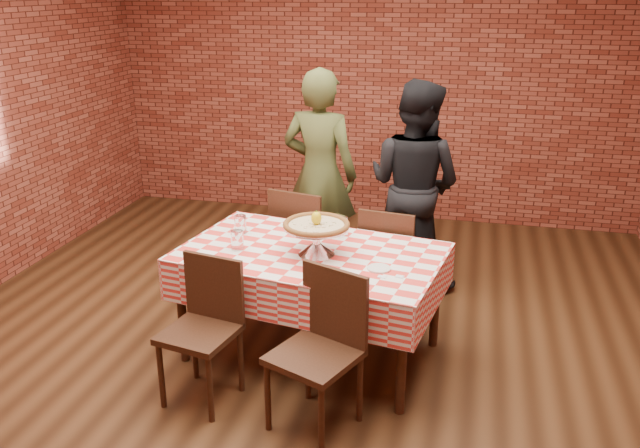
{
  "coord_description": "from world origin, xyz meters",
  "views": [
    {
      "loc": [
        1.06,
        -3.82,
        2.4
      ],
      "look_at": [
        0.13,
        0.09,
        0.93
      ],
      "focal_mm": 36.85,
      "sensor_mm": 36.0,
      "label": 1
    }
  ],
  "objects_px": {
    "water_glass_right": "(240,224)",
    "condiment_caddy": "(338,226)",
    "chair_far_right": "(391,261)",
    "diner_black": "(414,185)",
    "table": "(311,303)",
    "chair_far_left": "(307,241)",
    "diner_olive": "(320,175)",
    "chair_near_left": "(199,335)",
    "chair_near_right": "(314,356)",
    "pizza_stand": "(316,240)",
    "water_glass_left": "(237,240)",
    "pizza": "(316,225)"
  },
  "relations": [
    {
      "from": "table",
      "to": "chair_far_left",
      "type": "xyz_separation_m",
      "value": [
        -0.26,
        0.88,
        0.09
      ]
    },
    {
      "from": "pizza_stand",
      "to": "condiment_caddy",
      "type": "bearing_deg",
      "value": 78.97
    },
    {
      "from": "table",
      "to": "water_glass_left",
      "type": "bearing_deg",
      "value": -170.21
    },
    {
      "from": "table",
      "to": "water_glass_left",
      "type": "xyz_separation_m",
      "value": [
        -0.48,
        -0.08,
        0.45
      ]
    },
    {
      "from": "pizza",
      "to": "table",
      "type": "bearing_deg",
      "value": 139.34
    },
    {
      "from": "table",
      "to": "water_glass_left",
      "type": "height_order",
      "value": "water_glass_left"
    },
    {
      "from": "chair_near_left",
      "to": "chair_near_right",
      "type": "bearing_deg",
      "value": 3.81
    },
    {
      "from": "chair_far_left",
      "to": "diner_black",
      "type": "relative_size",
      "value": 0.54
    },
    {
      "from": "water_glass_right",
      "to": "diner_black",
      "type": "distance_m",
      "value": 1.57
    },
    {
      "from": "water_glass_right",
      "to": "condiment_caddy",
      "type": "xyz_separation_m",
      "value": [
        0.68,
        0.11,
        0.01
      ]
    },
    {
      "from": "condiment_caddy",
      "to": "chair_near_right",
      "type": "distance_m",
      "value": 1.15
    },
    {
      "from": "table",
      "to": "chair_far_left",
      "type": "height_order",
      "value": "chair_far_left"
    },
    {
      "from": "water_glass_right",
      "to": "chair_far_right",
      "type": "height_order",
      "value": "chair_far_right"
    },
    {
      "from": "diner_black",
      "to": "condiment_caddy",
      "type": "bearing_deg",
      "value": 92.08
    },
    {
      "from": "table",
      "to": "chair_far_left",
      "type": "distance_m",
      "value": 0.92
    },
    {
      "from": "table",
      "to": "chair_far_right",
      "type": "xyz_separation_m",
      "value": [
        0.45,
        0.68,
        0.07
      ]
    },
    {
      "from": "water_glass_right",
      "to": "condiment_caddy",
      "type": "relative_size",
      "value": 0.91
    },
    {
      "from": "chair_far_right",
      "to": "pizza_stand",
      "type": "bearing_deg",
      "value": 68.94
    },
    {
      "from": "pizza",
      "to": "chair_near_left",
      "type": "relative_size",
      "value": 0.49
    },
    {
      "from": "table",
      "to": "chair_near_left",
      "type": "relative_size",
      "value": 1.89
    },
    {
      "from": "chair_far_left",
      "to": "chair_far_right",
      "type": "distance_m",
      "value": 0.73
    },
    {
      "from": "chair_near_right",
      "to": "water_glass_left",
      "type": "bearing_deg",
      "value": 157.96
    },
    {
      "from": "water_glass_left",
      "to": "chair_near_right",
      "type": "height_order",
      "value": "chair_near_right"
    },
    {
      "from": "table",
      "to": "chair_far_left",
      "type": "relative_size",
      "value": 1.79
    },
    {
      "from": "chair_near_left",
      "to": "chair_near_right",
      "type": "relative_size",
      "value": 0.96
    },
    {
      "from": "water_glass_right",
      "to": "chair_far_right",
      "type": "xyz_separation_m",
      "value": [
        1.01,
        0.48,
        -0.38
      ]
    },
    {
      "from": "pizza",
      "to": "chair_near_right",
      "type": "bearing_deg",
      "value": -77.3
    },
    {
      "from": "water_glass_left",
      "to": "chair_near_left",
      "type": "bearing_deg",
      "value": -93.54
    },
    {
      "from": "chair_near_right",
      "to": "diner_black",
      "type": "distance_m",
      "value": 2.16
    },
    {
      "from": "chair_far_left",
      "to": "water_glass_left",
      "type": "bearing_deg",
      "value": 89.5
    },
    {
      "from": "condiment_caddy",
      "to": "diner_black",
      "type": "relative_size",
      "value": 0.08
    },
    {
      "from": "water_glass_right",
      "to": "chair_near_right",
      "type": "bearing_deg",
      "value": -51.66
    },
    {
      "from": "pizza",
      "to": "diner_black",
      "type": "bearing_deg",
      "value": 70.41
    },
    {
      "from": "table",
      "to": "diner_olive",
      "type": "xyz_separation_m",
      "value": [
        -0.26,
        1.34,
        0.52
      ]
    },
    {
      "from": "chair_far_left",
      "to": "diner_olive",
      "type": "distance_m",
      "value": 0.62
    },
    {
      "from": "water_glass_left",
      "to": "chair_far_left",
      "type": "relative_size",
      "value": 0.14
    },
    {
      "from": "pizza_stand",
      "to": "chair_near_right",
      "type": "distance_m",
      "value": 0.84
    },
    {
      "from": "diner_olive",
      "to": "condiment_caddy",
      "type": "bearing_deg",
      "value": 117.8
    },
    {
      "from": "table",
      "to": "water_glass_left",
      "type": "relative_size",
      "value": 12.93
    },
    {
      "from": "water_glass_left",
      "to": "water_glass_right",
      "type": "relative_size",
      "value": 1.0
    },
    {
      "from": "pizza_stand",
      "to": "chair_near_left",
      "type": "relative_size",
      "value": 0.49
    },
    {
      "from": "condiment_caddy",
      "to": "diner_black",
      "type": "bearing_deg",
      "value": 97.37
    },
    {
      "from": "chair_far_right",
      "to": "condiment_caddy",
      "type": "bearing_deg",
      "value": 55.7
    },
    {
      "from": "condiment_caddy",
      "to": "chair_far_right",
      "type": "height_order",
      "value": "condiment_caddy"
    },
    {
      "from": "chair_near_right",
      "to": "chair_far_right",
      "type": "distance_m",
      "value": 1.47
    },
    {
      "from": "condiment_caddy",
      "to": "chair_far_left",
      "type": "xyz_separation_m",
      "value": [
        -0.38,
        0.56,
        -0.36
      ]
    },
    {
      "from": "chair_near_left",
      "to": "chair_far_left",
      "type": "height_order",
      "value": "chair_far_left"
    },
    {
      "from": "chair_near_left",
      "to": "diner_black",
      "type": "height_order",
      "value": "diner_black"
    },
    {
      "from": "condiment_caddy",
      "to": "chair_near_right",
      "type": "xyz_separation_m",
      "value": [
        0.09,
        -1.09,
        -0.37
      ]
    },
    {
      "from": "condiment_caddy",
      "to": "water_glass_right",
      "type": "bearing_deg",
      "value": -140.86
    }
  ]
}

